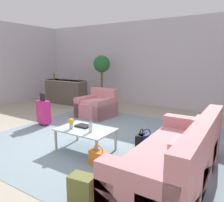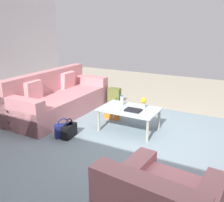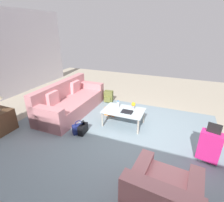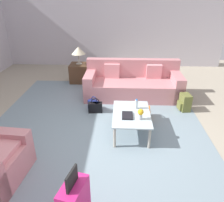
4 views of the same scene
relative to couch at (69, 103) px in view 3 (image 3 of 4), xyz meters
The scene contains 13 objects.
ground_plane 2.31m from the couch, 164.77° to the left, with size 12.00×12.00×0.00m, color #A89E89.
area_rug 1.82m from the couch, 153.50° to the left, with size 5.20×4.40×0.01m, color gray.
couch is the anchor object (origin of this frame).
armchair 3.84m from the couch, 143.77° to the left, with size 1.03×1.03×0.83m.
coffee_table 1.81m from the couch, behind, with size 1.07×0.71×0.43m.
water_bottle 1.62m from the couch, behind, with size 0.06×0.06×0.20m.
coffee_table_book 1.94m from the couch, behind, with size 0.29×0.20×0.03m, color black.
flower_vase 2.04m from the couch, behind, with size 0.11×0.11×0.21m.
suitcase_magenta 3.89m from the couch, 168.12° to the left, with size 0.44×0.31×0.85m.
handbag_black 1.36m from the couch, 138.49° to the left, with size 0.17×0.33×0.36m.
handbag_orange 1.29m from the couch, 168.12° to the right, with size 0.33×0.16×0.36m.
handbag_navy 1.31m from the couch, 134.64° to the left, with size 0.32×0.33×0.36m.
backpack_olive 1.44m from the couch, 124.11° to the right, with size 0.32×0.28×0.40m.
Camera 3 is at (-0.90, 3.47, 2.48)m, focal length 28.00 mm.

